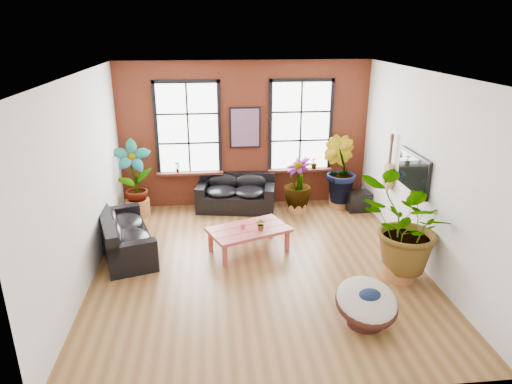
# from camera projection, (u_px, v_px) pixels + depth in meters

# --- Properties ---
(room) EXTENTS (6.04, 6.54, 3.54)m
(room) POSITION_uv_depth(u_px,v_px,m) (259.00, 174.00, 8.10)
(room) COLOR brown
(room) RESTS_ON ground
(sofa_back) EXTENTS (1.98, 1.21, 0.85)m
(sofa_back) POSITION_uv_depth(u_px,v_px,m) (236.00, 194.00, 11.11)
(sofa_back) COLOR black
(sofa_back) RESTS_ON ground
(sofa_left) EXTENTS (1.44, 2.24, 0.82)m
(sofa_left) POSITION_uv_depth(u_px,v_px,m) (123.00, 235.00, 8.93)
(sofa_left) COLOR black
(sofa_left) RESTS_ON ground
(coffee_table) EXTENTS (1.74, 1.38, 0.59)m
(coffee_table) POSITION_uv_depth(u_px,v_px,m) (249.00, 231.00, 8.97)
(coffee_table) COLOR #9F3C39
(coffee_table) RESTS_ON ground
(papasan_chair) EXTENTS (1.08, 1.09, 0.71)m
(papasan_chair) POSITION_uv_depth(u_px,v_px,m) (367.00, 303.00, 6.76)
(papasan_chair) COLOR #3A1A14
(papasan_chair) RESTS_ON ground
(poster) EXTENTS (0.74, 0.06, 0.98)m
(poster) POSITION_uv_depth(u_px,v_px,m) (245.00, 128.00, 10.87)
(poster) COLOR black
(poster) RESTS_ON room
(tv_wall_unit) EXTENTS (0.13, 1.86, 1.20)m
(tv_wall_unit) POSITION_uv_depth(u_px,v_px,m) (406.00, 173.00, 8.87)
(tv_wall_unit) COLOR black
(tv_wall_unit) RESTS_ON room
(media_box) EXTENTS (0.58, 0.49, 0.46)m
(media_box) POSITION_uv_depth(u_px,v_px,m) (358.00, 201.00, 11.07)
(media_box) COLOR black
(media_box) RESTS_ON ground
(pot_back_left) EXTENTS (0.64, 0.64, 0.41)m
(pot_back_left) POSITION_uv_depth(u_px,v_px,m) (138.00, 207.00, 10.75)
(pot_back_left) COLOR #AF6B39
(pot_back_left) RESTS_ON ground
(pot_back_right) EXTENTS (0.49, 0.49, 0.35)m
(pot_back_right) POSITION_uv_depth(u_px,v_px,m) (339.00, 200.00, 11.31)
(pot_back_right) COLOR #AF6B39
(pot_back_right) RESTS_ON ground
(pot_right_wall) EXTENTS (0.72, 0.72, 0.42)m
(pot_right_wall) POSITION_uv_depth(u_px,v_px,m) (398.00, 267.00, 8.07)
(pot_right_wall) COLOR #AF6B39
(pot_right_wall) RESTS_ON ground
(pot_mid) EXTENTS (0.54, 0.54, 0.35)m
(pot_mid) POSITION_uv_depth(u_px,v_px,m) (297.00, 205.00, 11.01)
(pot_mid) COLOR #AF6B39
(pot_mid) RESTS_ON ground
(floor_plant_back_left) EXTENTS (0.99, 0.78, 1.67)m
(floor_plant_back_left) POSITION_uv_depth(u_px,v_px,m) (134.00, 176.00, 10.46)
(floor_plant_back_left) COLOR #265617
(floor_plant_back_left) RESTS_ON ground
(floor_plant_back_right) EXTENTS (1.07, 1.12, 1.60)m
(floor_plant_back_right) POSITION_uv_depth(u_px,v_px,m) (339.00, 170.00, 11.06)
(floor_plant_back_right) COLOR #265617
(floor_plant_back_right) RESTS_ON ground
(floor_plant_right_wall) EXTENTS (1.81, 1.66, 1.69)m
(floor_plant_right_wall) POSITION_uv_depth(u_px,v_px,m) (406.00, 227.00, 7.77)
(floor_plant_right_wall) COLOR #265617
(floor_plant_right_wall) RESTS_ON ground
(floor_plant_mid) EXTENTS (0.90, 0.90, 1.20)m
(floor_plant_mid) POSITION_uv_depth(u_px,v_px,m) (298.00, 182.00, 10.81)
(floor_plant_mid) COLOR #265617
(floor_plant_mid) RESTS_ON ground
(table_plant) EXTENTS (0.27, 0.25, 0.24)m
(table_plant) POSITION_uv_depth(u_px,v_px,m) (261.00, 224.00, 8.84)
(table_plant) COLOR #265617
(table_plant) RESTS_ON coffee_table
(sill_plant_left) EXTENTS (0.17, 0.17, 0.27)m
(sill_plant_left) POSITION_uv_depth(u_px,v_px,m) (177.00, 167.00, 10.98)
(sill_plant_left) COLOR #265617
(sill_plant_left) RESTS_ON room
(sill_plant_right) EXTENTS (0.19, 0.19, 0.27)m
(sill_plant_right) POSITION_uv_depth(u_px,v_px,m) (314.00, 163.00, 11.29)
(sill_plant_right) COLOR #265617
(sill_plant_right) RESTS_ON room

